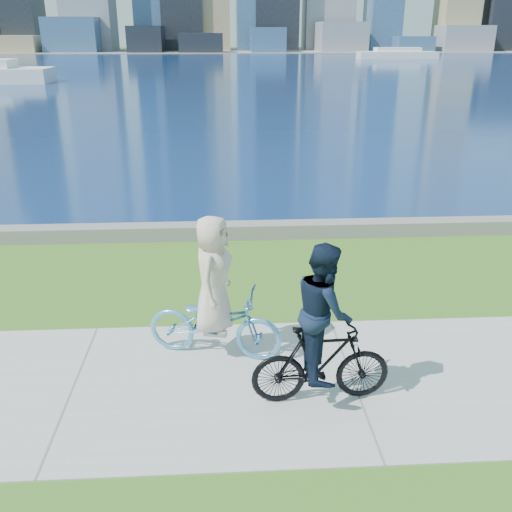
{
  "coord_description": "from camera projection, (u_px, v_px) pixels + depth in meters",
  "views": [
    {
      "loc": [
        2.19,
        -6.9,
        4.75
      ],
      "look_at": [
        2.73,
        2.2,
        1.1
      ],
      "focal_mm": 40.0,
      "sensor_mm": 36.0,
      "label": 1
    }
  ],
  "objects": [
    {
      "name": "seawall",
      "position": [
        133.0,
        233.0,
        13.72
      ],
      "size": [
        90.0,
        0.5,
        0.35
      ],
      "primitive_type": "cube",
      "color": "slate",
      "rests_on": "ground"
    },
    {
      "name": "ground",
      "position": [
        72.0,
        390.0,
        8.04
      ],
      "size": [
        320.0,
        320.0,
        0.0
      ],
      "primitive_type": "plane",
      "color": "#36651A",
      "rests_on": "ground"
    },
    {
      "name": "concrete_path",
      "position": [
        72.0,
        390.0,
        8.03
      ],
      "size": [
        80.0,
        3.5,
        0.02
      ],
      "primitive_type": "cube",
      "color": "#A9AAA4",
      "rests_on": "ground"
    },
    {
      "name": "cyclist_woman",
      "position": [
        214.0,
        306.0,
        8.6
      ],
      "size": [
        1.24,
        2.21,
        2.26
      ],
      "rotation": [
        0.0,
        0.0,
        1.31
      ],
      "color": "#5BA6DD",
      "rests_on": "ground"
    },
    {
      "name": "bay_water",
      "position": [
        204.0,
        67.0,
        74.76
      ],
      "size": [
        320.0,
        131.0,
        0.01
      ],
      "primitive_type": "cube",
      "color": "navy",
      "rests_on": "ground"
    },
    {
      "name": "far_shore",
      "position": [
        210.0,
        51.0,
        128.49
      ],
      "size": [
        320.0,
        30.0,
        0.12
      ],
      "primitive_type": "cube",
      "color": "gray",
      "rests_on": "ground"
    },
    {
      "name": "cyclist_man",
      "position": [
        322.0,
        338.0,
        7.46
      ],
      "size": [
        0.73,
        1.89,
        2.28
      ],
      "rotation": [
        0.0,
        0.0,
        1.61
      ],
      "color": "black",
      "rests_on": "ground"
    },
    {
      "name": "ferry_far",
      "position": [
        397.0,
        54.0,
        95.69
      ],
      "size": [
        13.12,
        3.75,
        1.78
      ],
      "color": "white",
      "rests_on": "ground"
    }
  ]
}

